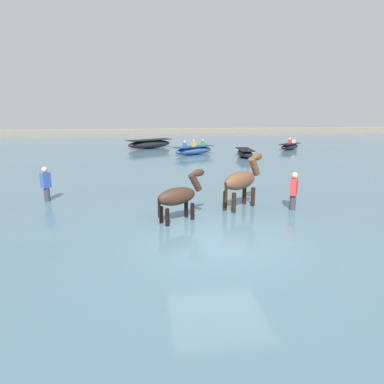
% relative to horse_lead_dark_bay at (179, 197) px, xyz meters
% --- Properties ---
extents(ground_plane, '(120.00, 120.00, 0.00)m').
position_rel_horse_lead_dark_bay_xyz_m(ground_plane, '(0.81, -1.81, -1.09)').
color(ground_plane, '#756B56').
extents(water_surface, '(90.00, 90.00, 0.38)m').
position_rel_horse_lead_dark_bay_xyz_m(water_surface, '(0.81, 8.19, -0.91)').
color(water_surface, '#476675').
rests_on(water_surface, ground).
extents(horse_lead_dark_bay, '(1.61, 1.12, 1.85)m').
position_rel_horse_lead_dark_bay_xyz_m(horse_lead_dark_bay, '(0.00, 0.00, 0.00)').
color(horse_lead_dark_bay, '#382319').
rests_on(horse_lead_dark_bay, ground).
extents(horse_trailing_bay, '(1.78, 1.47, 2.15)m').
position_rel_horse_lead_dark_bay_xyz_m(horse_trailing_bay, '(2.20, 1.08, 0.17)').
color(horse_trailing_bay, brown).
rests_on(horse_trailing_bay, ground).
extents(boat_distant_east, '(2.44, 2.19, 0.97)m').
position_rel_horse_lead_dark_bay_xyz_m(boat_distant_east, '(10.97, 16.91, -0.45)').
color(boat_distant_east, black).
rests_on(boat_distant_east, water_surface).
extents(boat_mid_outer, '(4.14, 3.15, 0.74)m').
position_rel_horse_lead_dark_bay_xyz_m(boat_mid_outer, '(-0.48, 19.44, -0.35)').
color(boat_mid_outer, black).
rests_on(boat_mid_outer, water_surface).
extents(boat_far_offshore, '(3.35, 2.60, 1.07)m').
position_rel_horse_lead_dark_bay_xyz_m(boat_far_offshore, '(2.65, 14.93, -0.41)').
color(boat_far_offshore, '#28518E').
rests_on(boat_far_offshore, water_surface).
extents(boat_mid_channel, '(1.16, 2.66, 0.69)m').
position_rel_horse_lead_dark_bay_xyz_m(boat_mid_channel, '(5.97, 13.06, -0.44)').
color(boat_mid_channel, black).
rests_on(boat_mid_channel, water_surface).
extents(person_spectator_far, '(0.35, 0.38, 1.63)m').
position_rel_horse_lead_dark_bay_xyz_m(person_spectator_far, '(-4.48, 2.87, -0.23)').
color(person_spectator_far, '#383842').
rests_on(person_spectator_far, ground).
extents(person_wading_close, '(0.35, 0.38, 1.63)m').
position_rel_horse_lead_dark_bay_xyz_m(person_wading_close, '(3.82, 0.61, -0.23)').
color(person_wading_close, '#383842').
rests_on(person_wading_close, ground).
extents(far_shoreline, '(80.00, 2.40, 0.92)m').
position_rel_horse_lead_dark_bay_xyz_m(far_shoreline, '(0.81, 39.20, -0.64)').
color(far_shoreline, gray).
rests_on(far_shoreline, ground).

